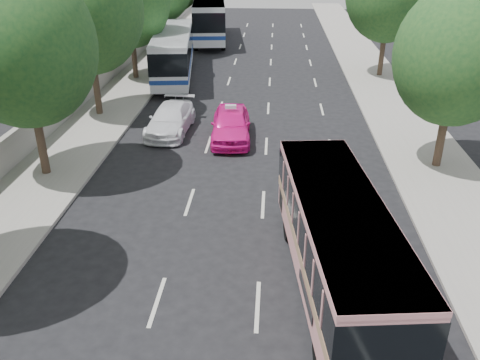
# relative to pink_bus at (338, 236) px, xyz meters

# --- Properties ---
(ground) EXTENTS (120.00, 120.00, 0.00)m
(ground) POSITION_rel_pink_bus_xyz_m (-3.23, 0.99, -1.81)
(ground) COLOR black
(ground) RESTS_ON ground
(sidewalk_left) EXTENTS (4.00, 90.00, 0.15)m
(sidewalk_left) POSITION_rel_pink_bus_xyz_m (-11.73, 20.99, -1.74)
(sidewalk_left) COLOR #9E998E
(sidewalk_left) RESTS_ON ground
(sidewalk_right) EXTENTS (4.00, 90.00, 0.12)m
(sidewalk_right) POSITION_rel_pink_bus_xyz_m (5.27, 20.99, -1.75)
(sidewalk_right) COLOR #9E998E
(sidewalk_right) RESTS_ON ground
(low_wall) EXTENTS (0.30, 90.00, 1.50)m
(low_wall) POSITION_rel_pink_bus_xyz_m (-13.53, 20.99, -0.91)
(low_wall) COLOR #9E998E
(low_wall) RESTS_ON sidewalk_left
(tree_left_b) EXTENTS (5.70, 5.70, 8.88)m
(tree_left_b) POSITION_rel_pink_bus_xyz_m (-11.66, 6.93, 4.00)
(tree_left_b) COLOR #38281E
(tree_left_b) RESTS_ON ground
(tree_left_c) EXTENTS (6.00, 6.00, 9.35)m
(tree_left_c) POSITION_rel_pink_bus_xyz_m (-11.86, 14.93, 4.31)
(tree_left_c) COLOR #38281E
(tree_left_c) RESTS_ON ground
(tree_right_near) EXTENTS (5.10, 5.10, 7.95)m
(tree_right_near) POSITION_rel_pink_bus_xyz_m (5.54, 8.93, 3.39)
(tree_right_near) COLOR #38281E
(tree_right_near) RESTS_ON ground
(pink_bus) EXTENTS (3.35, 9.34, 2.91)m
(pink_bus) POSITION_rel_pink_bus_xyz_m (0.00, 0.00, 0.00)
(pink_bus) COLOR pink
(pink_bus) RESTS_ON ground
(pink_taxi) EXTENTS (2.22, 4.93, 1.64)m
(pink_taxi) POSITION_rel_pink_bus_xyz_m (-4.06, 11.80, -0.99)
(pink_taxi) COLOR #F31594
(pink_taxi) RESTS_ON ground
(white_pickup) EXTENTS (2.21, 4.97, 1.42)m
(white_pickup) POSITION_rel_pink_bus_xyz_m (-7.31, 12.64, -1.10)
(white_pickup) COLOR white
(white_pickup) RESTS_ON ground
(tour_coach_front) EXTENTS (3.80, 11.37, 3.34)m
(tour_coach_front) POSITION_rel_pink_bus_xyz_m (-9.10, 23.37, 0.20)
(tour_coach_front) COLOR white
(tour_coach_front) RESTS_ON ground
(tour_coach_rear) EXTENTS (4.27, 13.27, 3.90)m
(tour_coach_rear) POSITION_rel_pink_bus_xyz_m (-8.28, 37.74, 0.53)
(tour_coach_rear) COLOR white
(tour_coach_rear) RESTS_ON ground
(taxi_roof_sign) EXTENTS (0.56, 0.21, 0.18)m
(taxi_roof_sign) POSITION_rel_pink_bus_xyz_m (-4.06, 11.80, -0.08)
(taxi_roof_sign) COLOR silver
(taxi_roof_sign) RESTS_ON pink_taxi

